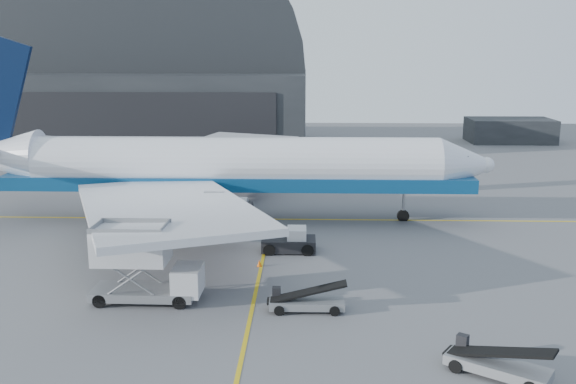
{
  "coord_description": "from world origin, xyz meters",
  "views": [
    {
      "loc": [
        3.35,
        -38.34,
        15.78
      ],
      "look_at": [
        1.83,
        11.74,
        4.5
      ],
      "focal_mm": 40.0,
      "sensor_mm": 36.0,
      "label": 1
    }
  ],
  "objects_px": {
    "airliner": "(215,167)",
    "belt_loader_a": "(306,302)",
    "pushback_tug": "(290,242)",
    "belt_loader_b": "(496,364)",
    "catering_truck": "(142,265)"
  },
  "relations": [
    {
      "from": "pushback_tug",
      "to": "belt_loader_b",
      "type": "distance_m",
      "value": 22.26
    },
    {
      "from": "belt_loader_a",
      "to": "belt_loader_b",
      "type": "xyz_separation_m",
      "value": [
        9.38,
        -7.77,
        0.05
      ]
    },
    {
      "from": "airliner",
      "to": "pushback_tug",
      "type": "height_order",
      "value": "airliner"
    },
    {
      "from": "catering_truck",
      "to": "belt_loader_b",
      "type": "height_order",
      "value": "catering_truck"
    },
    {
      "from": "airliner",
      "to": "belt_loader_a",
      "type": "relative_size",
      "value": 10.49
    },
    {
      "from": "catering_truck",
      "to": "belt_loader_b",
      "type": "bearing_deg",
      "value": -23.71
    },
    {
      "from": "airliner",
      "to": "belt_loader_b",
      "type": "xyz_separation_m",
      "value": [
        17.89,
        -29.06,
        -4.43
      ]
    },
    {
      "from": "airliner",
      "to": "pushback_tug",
      "type": "relative_size",
      "value": 12.03
    },
    {
      "from": "catering_truck",
      "to": "pushback_tug",
      "type": "bearing_deg",
      "value": 50.06
    },
    {
      "from": "airliner",
      "to": "belt_loader_a",
      "type": "height_order",
      "value": "airliner"
    },
    {
      "from": "airliner",
      "to": "belt_loader_a",
      "type": "xyz_separation_m",
      "value": [
        8.51,
        -21.29,
        -4.48
      ]
    },
    {
      "from": "pushback_tug",
      "to": "catering_truck",
      "type": "bearing_deg",
      "value": -131.14
    },
    {
      "from": "catering_truck",
      "to": "pushback_tug",
      "type": "height_order",
      "value": "catering_truck"
    },
    {
      "from": "pushback_tug",
      "to": "belt_loader_b",
      "type": "height_order",
      "value": "belt_loader_b"
    },
    {
      "from": "airliner",
      "to": "belt_loader_a",
      "type": "distance_m",
      "value": 23.36
    }
  ]
}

